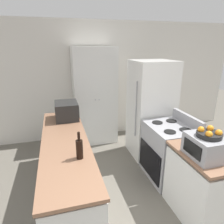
{
  "coord_description": "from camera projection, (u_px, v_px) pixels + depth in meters",
  "views": [
    {
      "loc": [
        -0.84,
        -1.17,
        2.09
      ],
      "look_at": [
        0.0,
        1.79,
        1.05
      ],
      "focal_mm": 32.0,
      "sensor_mm": 36.0,
      "label": 1
    }
  ],
  "objects": [
    {
      "name": "wall_back",
      "position": [
        94.0,
        81.0,
        4.54
      ],
      "size": [
        7.0,
        0.06,
        2.6
      ],
      "color": "silver",
      "rests_on": "ground_plane"
    },
    {
      "name": "wine_bottle",
      "position": [
        79.0,
        149.0,
        2.18
      ],
      "size": [
        0.08,
        0.08,
        0.32
      ],
      "color": "black",
      "rests_on": "counter_left"
    },
    {
      "name": "microwave",
      "position": [
        67.0,
        111.0,
        3.37
      ],
      "size": [
        0.38,
        0.46,
        0.29
      ],
      "color": "black",
      "rests_on": "counter_left"
    },
    {
      "name": "refrigerator",
      "position": [
        151.0,
        110.0,
        3.81
      ],
      "size": [
        0.76,
        0.72,
        1.83
      ],
      "color": "white",
      "rests_on": "ground_plane"
    },
    {
      "name": "stove",
      "position": [
        168.0,
        151.0,
        3.23
      ],
      "size": [
        0.66,
        0.79,
        1.05
      ],
      "color": "#9E9EA3",
      "rests_on": "ground_plane"
    },
    {
      "name": "fruit_bowl",
      "position": [
        209.0,
        134.0,
        2.15
      ],
      "size": [
        0.27,
        0.27,
        0.1
      ],
      "color": "black",
      "rests_on": "toaster_oven"
    },
    {
      "name": "toaster_oven",
      "position": [
        205.0,
        147.0,
        2.2
      ],
      "size": [
        0.33,
        0.41,
        0.25
      ],
      "color": "#939399",
      "rests_on": "counter_right"
    },
    {
      "name": "pantry_cabinet",
      "position": [
        95.0,
        96.0,
        4.31
      ],
      "size": [
        0.9,
        0.57,
        2.06
      ],
      "color": "silver",
      "rests_on": "ground_plane"
    },
    {
      "name": "counter_right",
      "position": [
        201.0,
        185.0,
        2.48
      ],
      "size": [
        0.6,
        0.81,
        0.89
      ],
      "color": "silver",
      "rests_on": "ground_plane"
    },
    {
      "name": "counter_left",
      "position": [
        67.0,
        170.0,
        2.79
      ],
      "size": [
        0.6,
        2.4,
        0.89
      ],
      "color": "silver",
      "rests_on": "ground_plane"
    }
  ]
}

